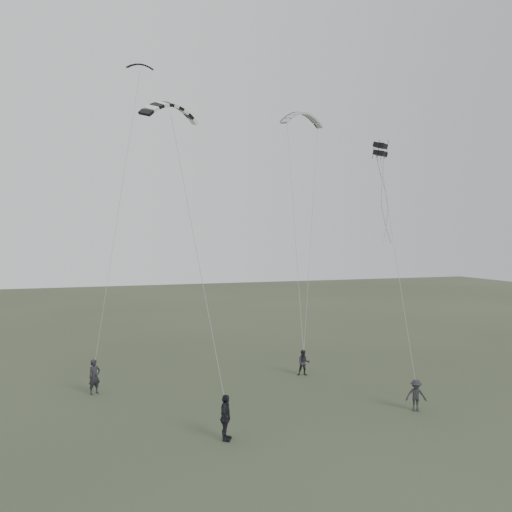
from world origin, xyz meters
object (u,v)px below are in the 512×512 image
object	(u,v)px
kite_striped	(171,105)
kite_dark_small	(140,64)
flyer_right	(304,363)
flyer_far	(416,395)
flyer_center	(226,418)
flyer_left	(94,377)
kite_pale_large	(303,113)
kite_box	(380,149)

from	to	relation	value
kite_striped	kite_dark_small	bearing A→B (deg)	71.03
flyer_right	flyer_far	world-z (taller)	flyer_right
flyer_right	flyer_center	xyz separation A→B (m)	(-7.03, -8.09, 0.17)
flyer_left	kite_pale_large	xyz separation A→B (m)	(15.62, 8.08, 17.23)
flyer_center	kite_box	bearing A→B (deg)	-36.38
flyer_right	kite_pale_large	distance (m)	19.52
kite_dark_small	kite_striped	bearing A→B (deg)	-83.14
flyer_far	kite_striped	world-z (taller)	kite_striped
flyer_right	flyer_center	bearing A→B (deg)	-113.43
kite_striped	kite_box	distance (m)	12.11
kite_dark_small	kite_box	world-z (taller)	kite_dark_small
kite_pale_large	kite_box	world-z (taller)	kite_pale_large
kite_pale_large	kite_box	size ratio (longest dim) A/B	5.03
flyer_right	kite_striped	xyz separation A→B (m)	(-8.57, -3.56, 14.10)
kite_pale_large	kite_striped	distance (m)	17.10
flyer_far	kite_box	size ratio (longest dim) A/B	2.15
flyer_far	kite_dark_small	size ratio (longest dim) A/B	0.93
kite_striped	flyer_left	bearing A→B (deg)	110.69
flyer_left	kite_box	world-z (taller)	kite_box
flyer_left	kite_box	bearing A→B (deg)	-42.32
flyer_center	kite_dark_small	distance (m)	22.48
flyer_far	kite_pale_large	xyz separation A→B (m)	(0.71, 15.72, 17.40)
flyer_far	kite_pale_large	world-z (taller)	kite_pale_large
flyer_right	kite_box	xyz separation A→B (m)	(3.44, -2.91, 12.71)
kite_pale_large	kite_box	distance (m)	12.06
flyer_left	kite_striped	size ratio (longest dim) A/B	0.63
kite_pale_large	kite_striped	size ratio (longest dim) A/B	1.21
flyer_left	kite_dark_small	xyz separation A→B (m)	(2.93, 4.45, 18.45)
flyer_left	kite_box	distance (m)	20.31
kite_striped	kite_box	world-z (taller)	kite_striped
kite_pale_large	flyer_right	bearing A→B (deg)	-123.53
flyer_far	flyer_right	bearing A→B (deg)	132.71
flyer_far	kite_dark_small	distance (m)	25.23
flyer_right	flyer_left	bearing A→B (deg)	-163.02
flyer_left	flyer_center	distance (m)	9.72
kite_pale_large	kite_box	xyz separation A→B (m)	(0.05, -11.12, -4.68)
kite_dark_small	flyer_far	bearing A→B (deg)	-43.49
flyer_left	kite_box	size ratio (longest dim) A/B	2.62
flyer_center	kite_striped	xyz separation A→B (m)	(-1.54, 4.52, 13.92)
flyer_center	kite_striped	distance (m)	14.72
flyer_right	kite_dark_small	distance (m)	21.30
flyer_center	kite_striped	world-z (taller)	kite_striped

